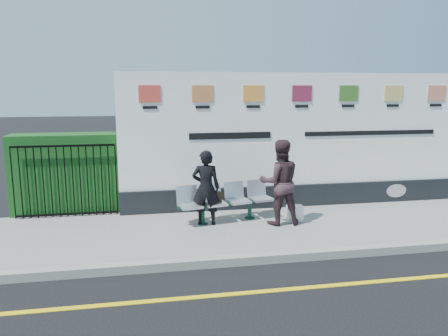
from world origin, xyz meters
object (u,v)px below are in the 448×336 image
(bench, at_px, (227,211))
(billboard, at_px, (299,149))
(woman_left, at_px, (206,188))
(woman_right, at_px, (280,182))

(bench, bearing_deg, billboard, 15.41)
(woman_left, bearing_deg, bench, -153.63)
(billboard, height_order, woman_right, billboard)
(billboard, bearing_deg, woman_right, -123.66)
(billboard, xyz_separation_m, woman_left, (-2.28, -1.05, -0.56))
(billboard, relative_size, woman_left, 5.37)
(billboard, distance_m, bench, 2.33)
(woman_left, bearing_deg, woman_right, -177.72)
(woman_left, xyz_separation_m, woman_right, (1.43, -0.23, 0.10))
(bench, bearing_deg, woman_left, -176.33)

